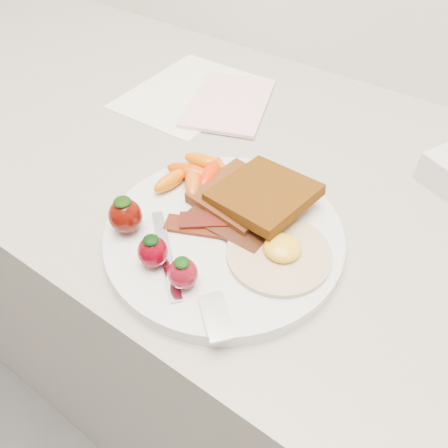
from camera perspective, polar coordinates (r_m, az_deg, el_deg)
The scene contains 11 objects.
counter at distance 0.94m, azimuth 6.86°, elevation -15.95°, with size 2.00×0.60×0.90m, color gray.
plate at distance 0.50m, azimuth 0.00°, elevation -1.52°, with size 0.27×0.27×0.02m, color silver.
toast_lower at distance 0.52m, azimuth 2.07°, elevation 3.67°, with size 0.09×0.09×0.01m, color #4F290F.
toast_upper at distance 0.51m, azimuth 5.19°, elevation 3.93°, with size 0.10×0.10×0.01m, color #311804.
fried_egg at distance 0.47m, azimuth 7.29°, elevation -3.63°, with size 0.15×0.15×0.02m.
bacon_strips at distance 0.49m, azimuth -0.80°, elevation -0.19°, with size 0.11×0.09×0.01m.
baby_carrots at distance 0.55m, azimuth -3.73°, elevation 6.63°, with size 0.07×0.10×0.02m.
strawberries at distance 0.46m, azimuth -10.09°, elevation -1.93°, with size 0.13×0.06×0.05m.
fork at distance 0.44m, azimuth -4.81°, elevation -7.28°, with size 0.17×0.10×0.00m.
paper_sheet at distance 0.77m, azimuth -4.62°, elevation 16.74°, with size 0.17×0.23×0.00m, color white.
notepad at distance 0.73m, azimuth 0.67°, elevation 15.61°, with size 0.12×0.18×0.01m, color #FEC3CA.
Camera 1 is at (0.16, 1.28, 1.28)m, focal length 35.00 mm.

